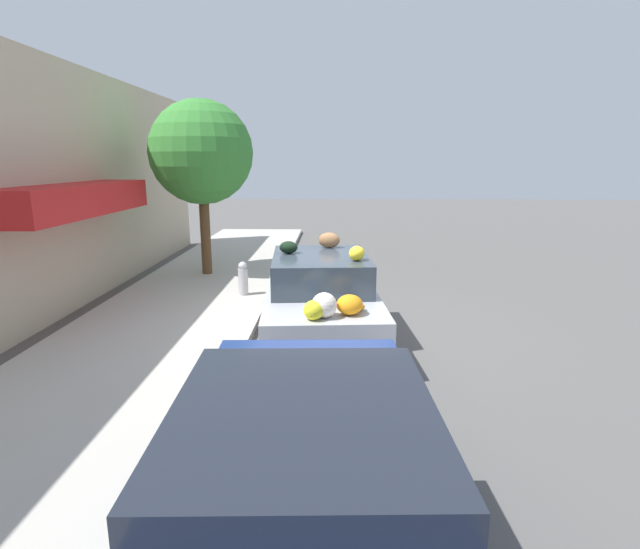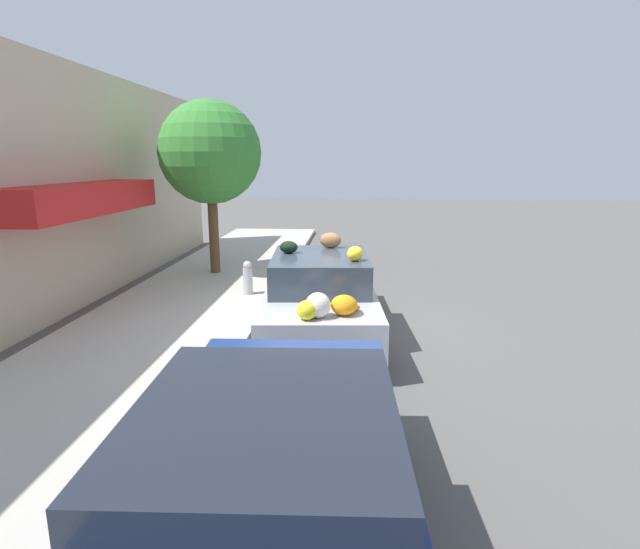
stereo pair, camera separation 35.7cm
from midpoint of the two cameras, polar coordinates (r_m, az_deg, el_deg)
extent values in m
plane|color=#565451|center=(8.56, 1.20, -6.60)|extent=(60.00, 60.00, 0.00)
cube|color=#B2ADA3|center=(9.08, -16.16, -5.53)|extent=(24.00, 3.20, 0.13)
cube|color=#C6B293|center=(9.69, -29.74, 8.19)|extent=(18.00, 0.30, 4.68)
cube|color=red|center=(10.04, -24.36, 7.89)|extent=(4.22, 0.90, 0.55)
cylinder|color=brown|center=(12.52, -11.25, 4.88)|extent=(0.24, 0.24, 2.06)
sphere|color=#388433|center=(12.41, -11.64, 13.52)|extent=(2.43, 2.43, 2.43)
cylinder|color=#B2B2B7|center=(10.46, -7.28, -0.75)|extent=(0.20, 0.20, 0.55)
sphere|color=#B2B2B7|center=(10.38, -7.33, 1.05)|extent=(0.18, 0.18, 0.18)
cube|color=#B7BABF|center=(8.38, 1.22, -2.92)|extent=(4.45, 2.05, 0.57)
cube|color=#333D47|center=(8.08, 1.26, 0.43)|extent=(2.06, 1.66, 0.51)
cylinder|color=black|center=(9.77, -3.61, -2.37)|extent=(0.58, 0.22, 0.57)
cylinder|color=black|center=(9.80, 5.68, -2.36)|extent=(0.58, 0.22, 0.57)
cylinder|color=black|center=(7.22, -4.91, -7.99)|extent=(0.58, 0.22, 0.57)
cylinder|color=black|center=(7.26, 7.76, -7.94)|extent=(0.58, 0.22, 0.57)
sphere|color=black|center=(9.95, 2.80, 2.14)|extent=(0.36, 0.36, 0.29)
sphere|color=green|center=(9.85, 4.93, 1.57)|extent=(0.21, 0.21, 0.15)
ellipsoid|color=yellow|center=(6.41, 0.10, -4.09)|extent=(0.30, 0.28, 0.26)
ellipsoid|color=blue|center=(10.14, -2.59, 1.86)|extent=(0.23, 0.18, 0.13)
ellipsoid|color=black|center=(6.82, 5.21, -3.61)|extent=(0.15, 0.15, 0.14)
sphere|color=blue|center=(6.55, 0.58, -3.83)|extent=(0.26, 0.26, 0.24)
ellipsoid|color=yellow|center=(7.59, 5.38, 2.39)|extent=(0.35, 0.32, 0.22)
ellipsoid|color=orange|center=(6.63, 4.31, -3.50)|extent=(0.40, 0.38, 0.27)
ellipsoid|color=black|center=(9.92, -0.94, 1.69)|extent=(0.19, 0.17, 0.15)
ellipsoid|color=orange|center=(6.81, 5.30, -3.75)|extent=(0.13, 0.20, 0.11)
ellipsoid|color=black|center=(8.21, -2.36, 3.14)|extent=(0.38, 0.39, 0.20)
ellipsoid|color=brown|center=(8.71, 2.38, 3.93)|extent=(0.27, 0.40, 0.27)
sphere|color=white|center=(6.49, 1.34, -3.54)|extent=(0.38, 0.38, 0.33)
ellipsoid|color=green|center=(10.13, -0.38, 2.01)|extent=(0.23, 0.22, 0.18)
sphere|color=blue|center=(9.21, 0.15, 1.32)|extent=(0.43, 0.43, 0.31)
cube|color=navy|center=(3.67, -2.56, -24.21)|extent=(4.29, 1.99, 0.69)
cube|color=#1E232D|center=(3.21, -2.91, -18.07)|extent=(1.96, 1.68, 0.42)
cylinder|color=black|center=(5.05, -11.32, -17.78)|extent=(0.60, 0.20, 0.60)
cylinder|color=black|center=(4.97, 8.88, -18.23)|extent=(0.60, 0.20, 0.60)
camera|label=1|loc=(0.18, -88.77, 0.28)|focal=28.00mm
camera|label=2|loc=(0.18, 91.23, -0.28)|focal=28.00mm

